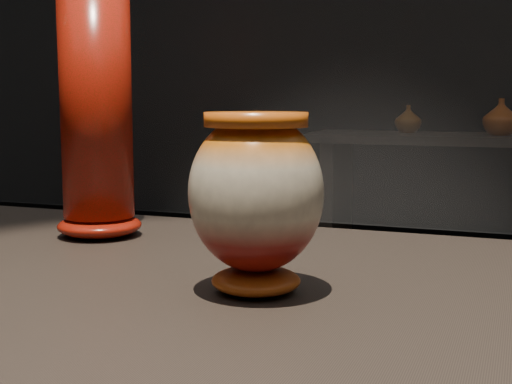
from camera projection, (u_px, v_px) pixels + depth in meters
main_vase at (256, 195)px, 0.78m from camera, size 0.20×0.20×0.20m
tall_vase at (96, 108)px, 1.08m from camera, size 0.17×0.17×0.41m
back_shelf at (482, 181)px, 4.05m from camera, size 2.00×0.60×0.90m
back_vase_left at (408, 119)px, 4.21m from camera, size 0.19×0.19×0.16m
back_vase_mid at (501, 117)px, 3.94m from camera, size 0.27×0.27×0.20m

